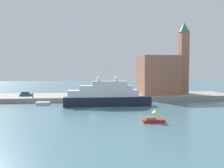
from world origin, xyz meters
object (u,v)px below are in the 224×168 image
Objects in this scene: person_figure at (33,95)px; mooring_bollard at (100,96)px; small_motorboat at (154,118)px; large_yacht at (106,96)px; work_barge at (43,103)px; parked_car at (26,94)px; harbor_building at (158,75)px; bell_tower at (184,56)px.

mooring_bollard is at bearing -3.60° from person_figure.
person_figure is (-31.72, 36.22, 1.54)m from small_motorboat.
large_yacht is 37.80× the size of mooring_bollard.
parked_car is at bearing 122.51° from work_barge.
large_yacht reaches higher than mooring_bollard.
large_yacht is 6.10× the size of parked_car.
small_motorboat is at bearing -75.86° from mooring_bollard.
mooring_bollard is at bearing -157.57° from harbor_building.
parked_car is at bearing 122.65° from person_figure.
harbor_building is 26.90m from mooring_bollard.
large_yacht is at bearing -82.76° from mooring_bollard.
small_motorboat is 54.82m from bell_tower.
mooring_bollard is (18.50, 5.57, 1.50)m from work_barge.
large_yacht reaches higher than parked_car.
person_figure is (-24.23, 11.48, -0.63)m from large_yacht.
large_yacht is at bearing -25.35° from person_figure.
bell_tower reaches higher than mooring_bollard.
person_figure is (3.49, -5.45, 0.18)m from parked_car.
parked_car is (-27.72, 16.93, -0.81)m from large_yacht.
parked_car is (-50.41, -3.00, -6.88)m from harbor_building.
large_yacht is at bearing -31.41° from parked_car.
bell_tower reaches higher than small_motorboat.
parked_car is (-61.58, -3.63, -14.73)m from bell_tower.
harbor_building is 48.14m from person_figure.
harbor_building is at bearing -176.77° from bell_tower.
mooring_bollard is at bearing 104.14° from small_motorboat.
small_motorboat is 48.17m from person_figure.
large_yacht reaches higher than work_barge.
work_barge is 46.02m from harbor_building.
small_motorboat is 2.50× the size of person_figure.
harbor_building is at bearing 3.40° from parked_car.
bell_tower is at bearing 31.27° from large_yacht.
bell_tower reaches higher than person_figure.
mooring_bollard is at bearing 97.24° from large_yacht.
mooring_bollard is (26.45, -6.89, -0.31)m from parked_car.
work_barge is at bearing -159.99° from harbor_building.
work_barge is at bearing -57.60° from person_figure.
large_yacht is 0.93× the size of bell_tower.
harbor_building is at bearing 10.21° from person_figure.
person_figure is at bearing 122.40° from work_barge.
parked_car is at bearing -176.60° from harbor_building.
work_barge is at bearing 167.28° from large_yacht.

